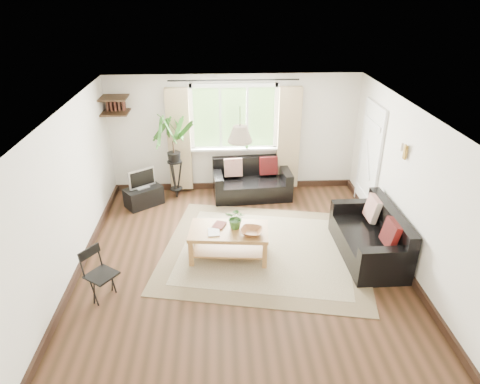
{
  "coord_description": "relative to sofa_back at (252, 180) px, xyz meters",
  "views": [
    {
      "loc": [
        -0.31,
        -5.52,
        4.0
      ],
      "look_at": [
        0.0,
        0.4,
        1.05
      ],
      "focal_mm": 32.0,
      "sensor_mm": 36.0,
      "label": 1
    }
  ],
  "objects": [
    {
      "name": "floor",
      "position": [
        -0.34,
        -2.3,
        -0.36
      ],
      "size": [
        5.5,
        5.5,
        0.0
      ],
      "primitive_type": "plane",
      "color": "black",
      "rests_on": "ground"
    },
    {
      "name": "ceiling",
      "position": [
        -0.34,
        -2.3,
        2.04
      ],
      "size": [
        5.5,
        5.5,
        0.0
      ],
      "primitive_type": "plane",
      "rotation": [
        3.14,
        0.0,
        0.0
      ],
      "color": "white",
      "rests_on": "floor"
    },
    {
      "name": "wall_back",
      "position": [
        -0.34,
        0.45,
        0.84
      ],
      "size": [
        5.0,
        0.02,
        2.4
      ],
      "primitive_type": "cube",
      "color": "white",
      "rests_on": "floor"
    },
    {
      "name": "wall_front",
      "position": [
        -0.34,
        -5.05,
        0.84
      ],
      "size": [
        5.0,
        0.02,
        2.4
      ],
      "primitive_type": "cube",
      "color": "white",
      "rests_on": "floor"
    },
    {
      "name": "wall_left",
      "position": [
        -2.84,
        -2.3,
        0.84
      ],
      "size": [
        0.02,
        5.5,
        2.4
      ],
      "primitive_type": "cube",
      "color": "white",
      "rests_on": "floor"
    },
    {
      "name": "wall_right",
      "position": [
        2.16,
        -2.3,
        0.84
      ],
      "size": [
        0.02,
        5.5,
        2.4
      ],
      "primitive_type": "cube",
      "color": "white",
      "rests_on": "floor"
    },
    {
      "name": "rug",
      "position": [
        0.06,
        -1.97,
        -0.35
      ],
      "size": [
        3.74,
        3.37,
        0.02
      ],
      "primitive_type": "cube",
      "rotation": [
        0.0,
        0.0,
        -0.19
      ],
      "color": "beige",
      "rests_on": "floor"
    },
    {
      "name": "window",
      "position": [
        -0.34,
        0.41,
        1.19
      ],
      "size": [
        2.5,
        0.16,
        2.16
      ],
      "primitive_type": null,
      "color": "white",
      "rests_on": "wall_back"
    },
    {
      "name": "door",
      "position": [
        2.13,
        -0.6,
        0.64
      ],
      "size": [
        0.06,
        0.96,
        2.06
      ],
      "primitive_type": "cube",
      "color": "silver",
      "rests_on": "wall_right"
    },
    {
      "name": "corner_shelf",
      "position": [
        -2.59,
        0.2,
        1.53
      ],
      "size": [
        0.5,
        0.5,
        0.34
      ],
      "primitive_type": null,
      "color": "black",
      "rests_on": "wall_back"
    },
    {
      "name": "pendant_lamp",
      "position": [
        -0.34,
        -1.9,
        1.69
      ],
      "size": [
        0.36,
        0.36,
        0.54
      ],
      "primitive_type": null,
      "color": "beige",
      "rests_on": "ceiling"
    },
    {
      "name": "wall_sconce",
      "position": [
        2.09,
        -2.0,
        1.38
      ],
      "size": [
        0.12,
        0.12,
        0.28
      ],
      "primitive_type": null,
      "color": "beige",
      "rests_on": "wall_right"
    },
    {
      "name": "sofa_back",
      "position": [
        0.0,
        0.0,
        0.0
      ],
      "size": [
        1.59,
        0.88,
        0.73
      ],
      "primitive_type": null,
      "rotation": [
        0.0,
        0.0,
        0.07
      ],
      "color": "black",
      "rests_on": "floor"
    },
    {
      "name": "sofa_right",
      "position": [
        1.69,
        -2.19,
        0.02
      ],
      "size": [
        1.66,
        0.85,
        0.77
      ],
      "primitive_type": null,
      "rotation": [
        0.0,
        0.0,
        -1.55
      ],
      "color": "black",
      "rests_on": "floor"
    },
    {
      "name": "coffee_table",
      "position": [
        -0.53,
        -2.11,
        -0.11
      ],
      "size": [
        1.29,
        0.78,
        0.5
      ],
      "primitive_type": null,
      "rotation": [
        0.0,
        0.0,
        -0.09
      ],
      "color": "brown",
      "rests_on": "floor"
    },
    {
      "name": "table_plant",
      "position": [
        -0.41,
        -2.07,
        0.32
      ],
      "size": [
        0.39,
        0.37,
        0.35
      ],
      "primitive_type": "imported",
      "rotation": [
        0.0,
        0.0,
        -0.36
      ],
      "color": "#326026",
      "rests_on": "coffee_table"
    },
    {
      "name": "bowl",
      "position": [
        -0.18,
        -2.26,
        0.18
      ],
      "size": [
        0.42,
        0.42,
        0.08
      ],
      "primitive_type": "imported",
      "rotation": [
        0.0,
        0.0,
        -0.27
      ],
      "color": "brown",
      "rests_on": "coffee_table"
    },
    {
      "name": "book_a",
      "position": [
        -0.85,
        -2.19,
        0.15
      ],
      "size": [
        0.19,
        0.25,
        0.02
      ],
      "primitive_type": "imported",
      "rotation": [
        0.0,
        0.0,
        0.04
      ],
      "color": "white",
      "rests_on": "coffee_table"
    },
    {
      "name": "book_b",
      "position": [
        -0.76,
        -1.96,
        0.15
      ],
      "size": [
        0.26,
        0.29,
        0.02
      ],
      "primitive_type": "imported",
      "rotation": [
        0.0,
        0.0,
        -0.38
      ],
      "color": "brown",
      "rests_on": "coffee_table"
    },
    {
      "name": "tv_stand",
      "position": [
        -2.15,
        -0.27,
        -0.18
      ],
      "size": [
        0.8,
        0.73,
        0.38
      ],
      "primitive_type": "cube",
      "rotation": [
        0.0,
        0.0,
        0.63
      ],
      "color": "black",
      "rests_on": "floor"
    },
    {
      "name": "tv",
      "position": [
        -2.15,
        -0.27,
        0.22
      ],
      "size": [
        0.54,
        0.46,
        0.41
      ],
      "primitive_type": null,
      "rotation": [
        0.0,
        0.0,
        0.63
      ],
      "color": "#A5A5AA",
      "rests_on": "tv_stand"
    },
    {
      "name": "palm_stand",
      "position": [
        -1.54,
        0.05,
        0.49
      ],
      "size": [
        0.72,
        0.72,
        1.71
      ],
      "primitive_type": null,
      "rotation": [
        0.0,
        0.0,
        -0.08
      ],
      "color": "black",
      "rests_on": "floor"
    },
    {
      "name": "folding_chair",
      "position": [
        -2.29,
        -3.03,
        0.02
      ],
      "size": [
        0.55,
        0.55,
        0.76
      ],
      "primitive_type": null,
      "rotation": [
        0.0,
        0.0,
        0.95
      ],
      "color": "black",
      "rests_on": "floor"
    },
    {
      "name": "sill_plant",
      "position": [
        -0.09,
        0.33,
        0.7
      ],
      "size": [
        0.14,
        0.1,
        0.27
      ],
      "primitive_type": "imported",
      "color": "#2D6023",
      "rests_on": "window"
    }
  ]
}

